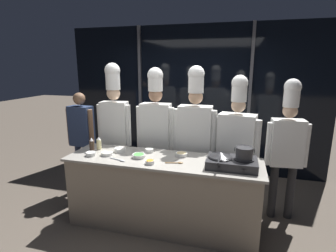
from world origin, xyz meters
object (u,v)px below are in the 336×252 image
(squeeze_bottle_soy, at_px, (92,145))
(serving_spoon_slotted, at_px, (120,160))
(prep_bowl_scallions, at_px, (139,156))
(serving_spoon_solid, at_px, (177,163))
(prep_bowl_carrots, at_px, (150,162))
(chef_line, at_px, (195,129))
(portable_stove, at_px, (232,163))
(squeeze_bottle_oil, at_px, (99,143))
(prep_bowl_ginger, at_px, (182,154))
(prep_bowl_onion, at_px, (120,150))
(stock_pot, at_px, (244,153))
(prep_bowl_rice, at_px, (91,154))
(chef_pastry, at_px, (236,139))
(chef_sous, at_px, (156,125))
(frying_pan, at_px, (220,155))
(prep_bowl_bean_sprouts, at_px, (149,150))
(person_guest, at_px, (82,132))
(chef_head, at_px, (115,120))
(prep_bowl_noodles, at_px, (107,153))
(chef_apprentice, at_px, (287,141))

(squeeze_bottle_soy, height_order, serving_spoon_slotted, squeeze_bottle_soy)
(prep_bowl_scallions, relative_size, serving_spoon_solid, 0.79)
(prep_bowl_carrots, height_order, chef_line, chef_line)
(portable_stove, xyz_separation_m, prep_bowl_carrots, (-0.91, -0.15, -0.03))
(squeeze_bottle_oil, bearing_deg, prep_bowl_ginger, 1.57)
(serving_spoon_slotted, xyz_separation_m, chef_line, (0.76, 0.76, 0.25))
(prep_bowl_ginger, bearing_deg, prep_bowl_onion, -176.50)
(stock_pot, distance_m, prep_bowl_rice, 1.84)
(prep_bowl_scallions, relative_size, chef_pastry, 0.09)
(prep_bowl_ginger, bearing_deg, stock_pot, -15.06)
(prep_bowl_rice, distance_m, chef_line, 1.40)
(stock_pot, distance_m, chef_sous, 1.39)
(portable_stove, distance_m, chef_pastry, 0.62)
(prep_bowl_carrots, xyz_separation_m, chef_sous, (-0.19, 0.81, 0.24))
(frying_pan, relative_size, chef_line, 0.24)
(prep_bowl_bean_sprouts, distance_m, chef_line, 0.69)
(stock_pot, xyz_separation_m, prep_bowl_rice, (-1.83, -0.09, -0.15))
(person_guest, relative_size, chef_line, 0.80)
(portable_stove, bearing_deg, prep_bowl_bean_sprouts, 167.29)
(frying_pan, bearing_deg, prep_bowl_bean_sprouts, 165.40)
(portable_stove, height_order, prep_bowl_bean_sprouts, portable_stove)
(prep_bowl_onion, height_order, chef_pastry, chef_pastry)
(serving_spoon_solid, distance_m, person_guest, 1.81)
(serving_spoon_solid, xyz_separation_m, chef_line, (0.08, 0.66, 0.25))
(prep_bowl_rice, bearing_deg, chef_sous, 50.77)
(prep_bowl_ginger, xyz_separation_m, chef_head, (-1.11, 0.42, 0.29))
(prep_bowl_carrots, relative_size, chef_sous, 0.05)
(frying_pan, distance_m, squeeze_bottle_oil, 1.62)
(prep_bowl_onion, relative_size, chef_head, 0.07)
(prep_bowl_carrots, distance_m, chef_head, 1.17)
(prep_bowl_rice, bearing_deg, squeeze_bottle_soy, 116.27)
(prep_bowl_bean_sprouts, height_order, prep_bowl_ginger, prep_bowl_bean_sprouts)
(prep_bowl_rice, relative_size, chef_head, 0.06)
(prep_bowl_ginger, xyz_separation_m, serving_spoon_solid, (0.01, -0.25, -0.02))
(serving_spoon_solid, bearing_deg, chef_head, 148.91)
(prep_bowl_ginger, bearing_deg, squeeze_bottle_soy, -173.28)
(portable_stove, height_order, prep_bowl_carrots, portable_stove)
(portable_stove, relative_size, frying_pan, 1.17)
(frying_pan, distance_m, prep_bowl_scallions, 0.99)
(prep_bowl_ginger, bearing_deg, chef_pastry, 32.39)
(chef_line, bearing_deg, prep_bowl_noodles, 31.68)
(prep_bowl_noodles, relative_size, prep_bowl_ginger, 0.99)
(stock_pot, relative_size, serving_spoon_slotted, 0.92)
(prep_bowl_ginger, distance_m, prep_bowl_rice, 1.13)
(prep_bowl_onion, bearing_deg, chef_pastry, 17.51)
(chef_apprentice, bearing_deg, chef_sous, -6.65)
(stock_pot, height_order, prep_bowl_rice, stock_pot)
(prep_bowl_ginger, relative_size, chef_head, 0.07)
(stock_pot, distance_m, squeeze_bottle_soy, 1.91)
(chef_sous, bearing_deg, chef_line, 174.11)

